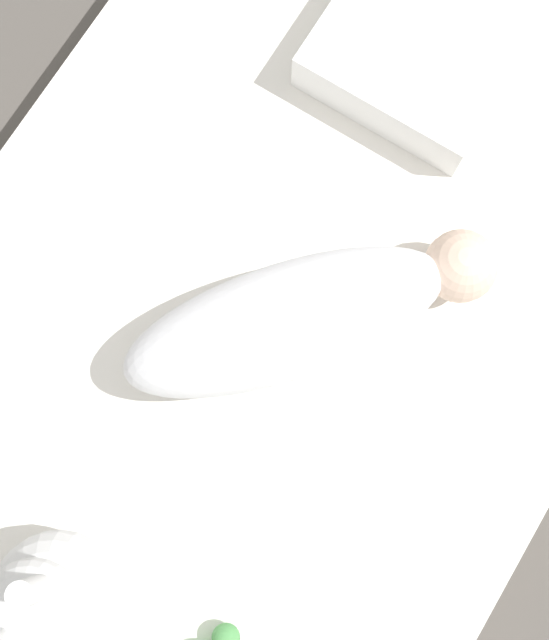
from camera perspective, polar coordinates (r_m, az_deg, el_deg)
ground_plane at (r=1.52m, az=-0.56°, el=-1.04°), size 12.00×12.00×0.00m
bed_mattress at (r=1.45m, az=-0.59°, el=-0.54°), size 1.56×1.02×0.14m
swaddled_baby at (r=1.30m, az=1.70°, el=0.17°), size 0.51×0.45×0.16m
pillow at (r=1.51m, az=9.41°, el=17.03°), size 0.30×0.30×0.09m
bunny_plush at (r=1.27m, az=-14.15°, el=-17.02°), size 0.18×0.18×0.34m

